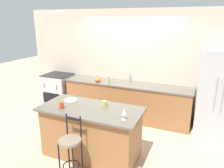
{
  "coord_description": "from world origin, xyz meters",
  "views": [
    {
      "loc": [
        1.7,
        -4.54,
        2.45
      ],
      "look_at": [
        -0.02,
        -0.52,
        1.14
      ],
      "focal_mm": 35.0,
      "sensor_mm": 36.0,
      "label": 1
    }
  ],
  "objects_px": {
    "oven_range": "(59,90)",
    "coffee_mug": "(105,104)",
    "tumbler_cup": "(61,105)",
    "dinner_plate": "(71,100)",
    "soap_bottle": "(109,81)",
    "refrigerator": "(218,94)",
    "bar_stool_near": "(70,146)",
    "pumpkin_decoration": "(98,80)",
    "wine_glass": "(124,112)"
  },
  "relations": [
    {
      "from": "coffee_mug",
      "to": "pumpkin_decoration",
      "type": "xyz_separation_m",
      "value": [
        -0.86,
        1.43,
        -0.01
      ]
    },
    {
      "from": "pumpkin_decoration",
      "to": "tumbler_cup",
      "type": "bearing_deg",
      "value": -83.53
    },
    {
      "from": "pumpkin_decoration",
      "to": "bar_stool_near",
      "type": "bearing_deg",
      "value": -74.01
    },
    {
      "from": "refrigerator",
      "to": "wine_glass",
      "type": "distance_m",
      "value": 2.41
    },
    {
      "from": "oven_range",
      "to": "refrigerator",
      "type": "bearing_deg",
      "value": 0.02
    },
    {
      "from": "refrigerator",
      "to": "bar_stool_near",
      "type": "height_order",
      "value": "refrigerator"
    },
    {
      "from": "coffee_mug",
      "to": "pumpkin_decoration",
      "type": "bearing_deg",
      "value": 121.15
    },
    {
      "from": "refrigerator",
      "to": "coffee_mug",
      "type": "xyz_separation_m",
      "value": [
        -1.9,
        -1.58,
        0.07
      ]
    },
    {
      "from": "coffee_mug",
      "to": "pumpkin_decoration",
      "type": "distance_m",
      "value": 1.67
    },
    {
      "from": "refrigerator",
      "to": "soap_bottle",
      "type": "xyz_separation_m",
      "value": [
        -2.44,
        -0.2,
        0.07
      ]
    },
    {
      "from": "pumpkin_decoration",
      "to": "soap_bottle",
      "type": "height_order",
      "value": "soap_bottle"
    },
    {
      "from": "dinner_plate",
      "to": "wine_glass",
      "type": "distance_m",
      "value": 1.31
    },
    {
      "from": "refrigerator",
      "to": "coffee_mug",
      "type": "bearing_deg",
      "value": -140.31
    },
    {
      "from": "soap_bottle",
      "to": "tumbler_cup",
      "type": "bearing_deg",
      "value": -93.86
    },
    {
      "from": "tumbler_cup",
      "to": "soap_bottle",
      "type": "height_order",
      "value": "soap_bottle"
    },
    {
      "from": "coffee_mug",
      "to": "refrigerator",
      "type": "bearing_deg",
      "value": 39.69
    },
    {
      "from": "wine_glass",
      "to": "pumpkin_decoration",
      "type": "bearing_deg",
      "value": 127.08
    },
    {
      "from": "oven_range",
      "to": "tumbler_cup",
      "type": "distance_m",
      "value": 2.56
    },
    {
      "from": "refrigerator",
      "to": "dinner_plate",
      "type": "xyz_separation_m",
      "value": [
        -2.64,
        -1.57,
        0.02
      ]
    },
    {
      "from": "bar_stool_near",
      "to": "tumbler_cup",
      "type": "height_order",
      "value": "tumbler_cup"
    },
    {
      "from": "wine_glass",
      "to": "tumbler_cup",
      "type": "xyz_separation_m",
      "value": [
        -1.16,
        -0.01,
        -0.07
      ]
    },
    {
      "from": "oven_range",
      "to": "coffee_mug",
      "type": "distance_m",
      "value": 2.76
    },
    {
      "from": "coffee_mug",
      "to": "soap_bottle",
      "type": "relative_size",
      "value": 0.67
    },
    {
      "from": "bar_stool_near",
      "to": "dinner_plate",
      "type": "distance_m",
      "value": 1.06
    },
    {
      "from": "oven_range",
      "to": "coffee_mug",
      "type": "xyz_separation_m",
      "value": [
        2.21,
        -1.58,
        0.52
      ]
    },
    {
      "from": "bar_stool_near",
      "to": "tumbler_cup",
      "type": "distance_m",
      "value": 0.76
    },
    {
      "from": "dinner_plate",
      "to": "coffee_mug",
      "type": "xyz_separation_m",
      "value": [
        0.74,
        -0.01,
        0.04
      ]
    },
    {
      "from": "bar_stool_near",
      "to": "tumbler_cup",
      "type": "relative_size",
      "value": 8.59
    },
    {
      "from": "oven_range",
      "to": "bar_stool_near",
      "type": "bearing_deg",
      "value": -50.27
    },
    {
      "from": "refrigerator",
      "to": "coffee_mug",
      "type": "relative_size",
      "value": 16.09
    },
    {
      "from": "refrigerator",
      "to": "soap_bottle",
      "type": "relative_size",
      "value": 10.78
    },
    {
      "from": "dinner_plate",
      "to": "tumbler_cup",
      "type": "bearing_deg",
      "value": -78.85
    },
    {
      "from": "oven_range",
      "to": "dinner_plate",
      "type": "xyz_separation_m",
      "value": [
        1.47,
        -1.57,
        0.48
      ]
    },
    {
      "from": "coffee_mug",
      "to": "soap_bottle",
      "type": "xyz_separation_m",
      "value": [
        -0.54,
        1.38,
        -0.0
      ]
    },
    {
      "from": "refrigerator",
      "to": "tumbler_cup",
      "type": "relative_size",
      "value": 15.58
    },
    {
      "from": "wine_glass",
      "to": "coffee_mug",
      "type": "bearing_deg",
      "value": 142.94
    },
    {
      "from": "tumbler_cup",
      "to": "coffee_mug",
      "type": "bearing_deg",
      "value": 31.05
    },
    {
      "from": "bar_stool_near",
      "to": "coffee_mug",
      "type": "bearing_deg",
      "value": 74.83
    },
    {
      "from": "refrigerator",
      "to": "coffee_mug",
      "type": "height_order",
      "value": "refrigerator"
    },
    {
      "from": "wine_glass",
      "to": "tumbler_cup",
      "type": "bearing_deg",
      "value": -179.29
    },
    {
      "from": "tumbler_cup",
      "to": "dinner_plate",
      "type": "bearing_deg",
      "value": 101.15
    },
    {
      "from": "bar_stool_near",
      "to": "soap_bottle",
      "type": "relative_size",
      "value": 5.95
    },
    {
      "from": "dinner_plate",
      "to": "oven_range",
      "type": "bearing_deg",
      "value": 133.21
    },
    {
      "from": "dinner_plate",
      "to": "soap_bottle",
      "type": "distance_m",
      "value": 1.38
    },
    {
      "from": "bar_stool_near",
      "to": "dinner_plate",
      "type": "xyz_separation_m",
      "value": [
        -0.52,
        0.83,
        0.41
      ]
    },
    {
      "from": "tumbler_cup",
      "to": "bar_stool_near",
      "type": "bearing_deg",
      "value": -43.85
    },
    {
      "from": "dinner_plate",
      "to": "refrigerator",
      "type": "bearing_deg",
      "value": 30.71
    },
    {
      "from": "oven_range",
      "to": "coffee_mug",
      "type": "relative_size",
      "value": 8.23
    },
    {
      "from": "bar_stool_near",
      "to": "soap_bottle",
      "type": "distance_m",
      "value": 2.26
    },
    {
      "from": "tumbler_cup",
      "to": "refrigerator",
      "type": "bearing_deg",
      "value": 37.65
    }
  ]
}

